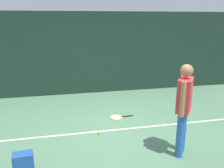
{
  "coord_description": "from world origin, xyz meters",
  "views": [
    {
      "loc": [
        -1.07,
        -4.64,
        2.45
      ],
      "look_at": [
        0.0,
        0.4,
        1.0
      ],
      "focal_mm": 37.52,
      "sensor_mm": 36.0,
      "label": 1
    }
  ],
  "objects_px": {
    "tennis_player": "(184,105)",
    "tennis_ball_near_player": "(99,133)",
    "backpack": "(24,166)",
    "tennis_racket": "(117,117)"
  },
  "relations": [
    {
      "from": "tennis_player",
      "to": "tennis_ball_near_player",
      "type": "height_order",
      "value": "tennis_player"
    },
    {
      "from": "tennis_player",
      "to": "backpack",
      "type": "xyz_separation_m",
      "value": [
        -2.75,
        -0.14,
        -0.76
      ]
    },
    {
      "from": "tennis_player",
      "to": "backpack",
      "type": "relative_size",
      "value": 3.86
    },
    {
      "from": "tennis_racket",
      "to": "backpack",
      "type": "bearing_deg",
      "value": 41.73
    },
    {
      "from": "tennis_racket",
      "to": "tennis_player",
      "type": "bearing_deg",
      "value": 110.03
    },
    {
      "from": "tennis_player",
      "to": "tennis_racket",
      "type": "distance_m",
      "value": 2.2
    },
    {
      "from": "tennis_racket",
      "to": "tennis_ball_near_player",
      "type": "relative_size",
      "value": 9.4
    },
    {
      "from": "tennis_racket",
      "to": "tennis_ball_near_player",
      "type": "bearing_deg",
      "value": 49.22
    },
    {
      "from": "tennis_racket",
      "to": "backpack",
      "type": "relative_size",
      "value": 1.41
    },
    {
      "from": "backpack",
      "to": "tennis_ball_near_player",
      "type": "relative_size",
      "value": 6.67
    }
  ]
}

